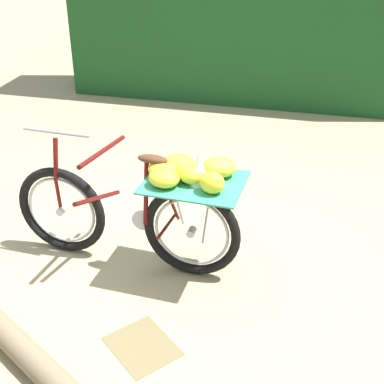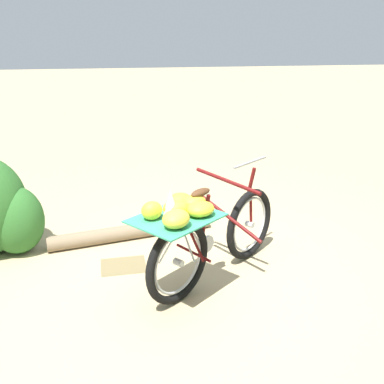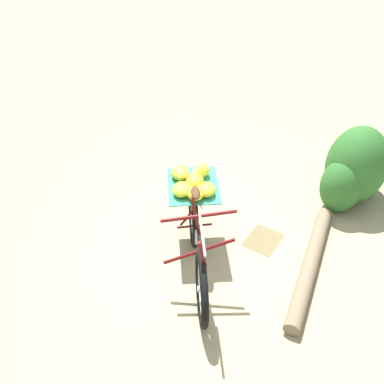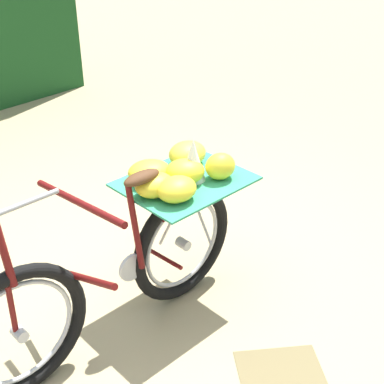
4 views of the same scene
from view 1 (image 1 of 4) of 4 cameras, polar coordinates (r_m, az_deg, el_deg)
name	(u,v)px [view 1 (image 1 of 4)]	position (r m, az deg, el deg)	size (l,w,h in m)	color
ground_plane	(165,263)	(4.28, -2.87, -7.43)	(60.00, 60.00, 0.00)	tan
bicycle	(145,205)	(3.99, -4.93, -1.34)	(1.60, 1.31, 1.03)	black
fallen_log	(41,368)	(3.48, -15.49, -17.20)	(0.16, 0.16, 1.83)	#7F6B51
leaf_litter_patch	(142,346)	(3.61, -5.19, -15.67)	(0.44, 0.36, 0.01)	olive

